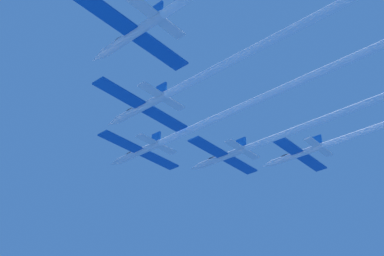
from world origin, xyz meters
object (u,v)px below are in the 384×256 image
at_px(jet_left_wing, 216,68).
at_px(jet_lead, 207,122).
at_px(jet_right_outer, 366,131).
at_px(jet_right_wing, 298,129).

bearing_deg(jet_left_wing, jet_lead, 44.57).
distance_m(jet_lead, jet_right_outer, 31.88).
bearing_deg(jet_lead, jet_left_wing, -135.43).
bearing_deg(jet_left_wing, jet_right_wing, -1.47).
bearing_deg(jet_right_wing, jet_left_wing, 178.53).
distance_m(jet_lead, jet_left_wing, 15.61).
bearing_deg(jet_lead, jet_right_outer, -39.34).
bearing_deg(jet_right_outer, jet_lead, 140.66).
height_order(jet_lead, jet_right_outer, jet_right_outer).
xyz_separation_m(jet_right_wing, jet_right_outer, (11.71, -8.62, 1.42)).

